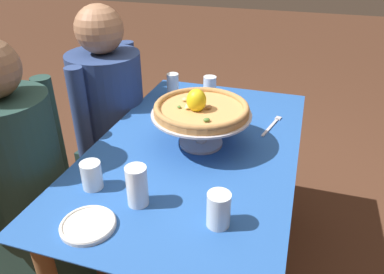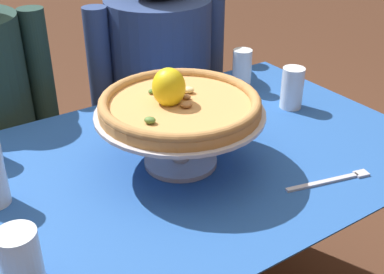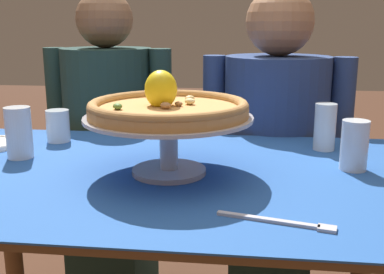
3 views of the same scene
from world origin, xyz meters
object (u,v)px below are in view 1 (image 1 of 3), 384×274
water_glass_side_left (137,188)px  diner_left (24,194)px  water_glass_back_right (173,88)px  side_plate (88,225)px  pizza_stand (201,122)px  diner_right (111,123)px  water_glass_back_left (92,177)px  water_glass_side_right (210,90)px  water_glass_front_left (218,212)px  pizza (201,108)px  dinner_fork (272,125)px

water_glass_side_left → diner_left: bearing=81.9°
water_glass_back_right → side_plate: size_ratio=0.81×
pizza_stand → diner_left: bearing=118.3°
pizza_stand → water_glass_back_right: 0.48m
diner_right → water_glass_back_right: bearing=-69.7°
pizza_stand → water_glass_back_left: bearing=145.2°
water_glass_back_right → diner_left: diner_left is taller
diner_right → diner_left: bearing=175.6°
water_glass_side_right → water_glass_front_left: bearing=-163.4°
pizza → water_glass_side_left: size_ratio=2.72×
water_glass_front_left → diner_left: bearing=83.4°
pizza → water_glass_front_left: bearing=-157.3°
water_glass_side_right → water_glass_back_right: bearing=102.7°
dinner_fork → water_glass_back_right: bearing=73.8°
pizza_stand → water_glass_side_right: size_ratio=3.21×
pizza_stand → water_glass_back_right: size_ratio=2.98×
pizza_stand → water_glass_back_left: (-0.39, 0.27, -0.06)m
water_glass_side_left → dinner_fork: size_ratio=0.64×
water_glass_back_left → diner_right: diner_right is taller
dinner_fork → diner_right: (0.04, 0.84, -0.14)m
water_glass_front_left → pizza_stand: bearing=22.4°
pizza_stand → side_plate: size_ratio=2.40×
pizza_stand → water_glass_side_left: size_ratio=2.89×
water_glass_back_left → water_glass_side_right: bearing=-12.6°
side_plate → water_glass_front_left: bearing=-70.8°
pizza → water_glass_side_left: pizza is taller
pizza → water_glass_front_left: 0.48m
diner_left → water_glass_back_left: bearing=-97.3°
pizza_stand → water_glass_side_left: pizza_stand is taller
pizza_stand → water_glass_front_left: (-0.43, -0.18, -0.05)m
water_glass_back_left → dinner_fork: bearing=-39.8°
water_glass_back_left → pizza_stand: bearing=-34.8°
water_glass_back_left → water_glass_side_right: (0.83, -0.19, 0.01)m
water_glass_side_left → pizza_stand: bearing=-11.7°
pizza_stand → diner_left: 0.76m
pizza_stand → side_plate: 0.60m
water_glass_front_left → water_glass_side_right: water_glass_side_right is taller
water_glass_side_right → water_glass_back_right: (-0.04, 0.18, 0.00)m
water_glass_back_left → water_glass_side_left: size_ratio=0.71×
pizza → water_glass_side_left: bearing=168.4°
water_glass_back_left → water_glass_back_right: water_glass_back_right is taller
water_glass_front_left → pizza: bearing=22.7°
water_glass_side_right → dinner_fork: bearing=-119.6°
water_glass_front_left → diner_right: (0.72, 0.76, -0.18)m
pizza_stand → water_glass_side_right: 0.45m
water_glass_back_right → water_glass_front_left: bearing=-151.9°
water_glass_back_right → diner_left: (-0.74, 0.36, -0.21)m
water_glass_back_right → dinner_fork: water_glass_back_right is taller
pizza_stand → pizza: (-0.00, 0.00, 0.06)m
water_glass_front_left → diner_left: diner_left is taller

